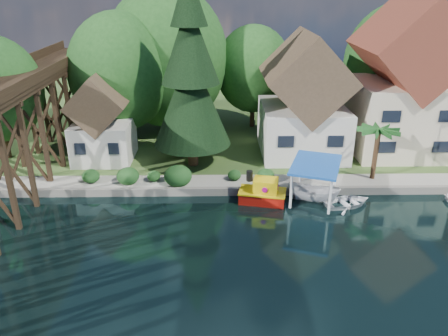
{
  "coord_description": "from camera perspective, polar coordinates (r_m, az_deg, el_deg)",
  "views": [
    {
      "loc": [
        -0.87,
        -22.51,
        15.4
      ],
      "look_at": [
        -0.4,
        6.0,
        3.15
      ],
      "focal_mm": 35.0,
      "sensor_mm": 36.0,
      "label": 1
    }
  ],
  "objects": [
    {
      "name": "ground",
      "position": [
        27.29,
        1.07,
        -11.12
      ],
      "size": [
        140.0,
        140.0,
        0.0
      ],
      "primitive_type": "plane",
      "color": "black",
      "rests_on": "ground"
    },
    {
      "name": "bank",
      "position": [
        58.51,
        -0.05,
        8.24
      ],
      "size": [
        140.0,
        52.0,
        0.5
      ],
      "primitive_type": "cube",
      "color": "#2B471C",
      "rests_on": "ground"
    },
    {
      "name": "seawall",
      "position": [
        34.39,
        7.31,
        -2.99
      ],
      "size": [
        60.0,
        0.4,
        0.62
      ],
      "primitive_type": "cube",
      "color": "slate",
      "rests_on": "ground"
    },
    {
      "name": "promenade",
      "position": [
        35.78,
        10.22,
        -1.71
      ],
      "size": [
        50.0,
        2.6,
        0.06
      ],
      "primitive_type": "cube",
      "color": "gray",
      "rests_on": "bank"
    },
    {
      "name": "house_left",
      "position": [
        40.62,
        10.37,
        8.23
      ],
      "size": [
        7.64,
        8.64,
        11.02
      ],
      "color": "silver",
      "rests_on": "bank"
    },
    {
      "name": "house_center",
      "position": [
        43.44,
        22.27,
        9.6
      ],
      "size": [
        8.65,
        9.18,
        13.89
      ],
      "color": "beige",
      "rests_on": "bank"
    },
    {
      "name": "shed",
      "position": [
        40.08,
        -15.61,
        5.59
      ],
      "size": [
        5.09,
        5.4,
        7.85
      ],
      "color": "silver",
      "rests_on": "bank"
    },
    {
      "name": "bg_trees",
      "position": [
        44.55,
        1.52,
        12.74
      ],
      "size": [
        49.9,
        13.3,
        10.57
      ],
      "color": "#382314",
      "rests_on": "bank"
    },
    {
      "name": "shrubs",
      "position": [
        34.98,
        -6.98,
        -0.83
      ],
      "size": [
        15.76,
        2.47,
        1.7
      ],
      "color": "#184017",
      "rests_on": "bank"
    },
    {
      "name": "conifer",
      "position": [
        36.34,
        -4.38,
        11.86
      ],
      "size": [
        6.55,
        6.55,
        16.13
      ],
      "color": "#382314",
      "rests_on": "bank"
    },
    {
      "name": "palm_tree",
      "position": [
        36.34,
        19.55,
        4.44
      ],
      "size": [
        3.43,
        3.43,
        4.6
      ],
      "color": "#382314",
      "rests_on": "bank"
    },
    {
      "name": "tugboat",
      "position": [
        32.94,
        5.12,
        -3.25
      ],
      "size": [
        3.79,
        2.58,
        2.52
      ],
      "color": "#B2140B",
      "rests_on": "ground"
    },
    {
      "name": "boat_white_a",
      "position": [
        33.76,
        15.88,
        -4.15
      ],
      "size": [
        4.19,
        3.51,
        0.75
      ],
      "primitive_type": "imported",
      "rotation": [
        0.0,
        0.0,
        1.87
      ],
      "color": "white",
      "rests_on": "ground"
    },
    {
      "name": "boat_canopy",
      "position": [
        33.28,
        11.69,
        -2.26
      ],
      "size": [
        4.76,
        5.68,
        3.12
      ],
      "color": "silver",
      "rests_on": "ground"
    }
  ]
}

